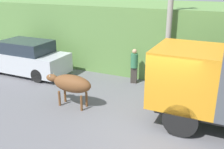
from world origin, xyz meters
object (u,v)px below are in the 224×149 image
Objects in this scene: utility_pole at (169,21)px; brown_cow at (71,84)px; parked_suv at (26,58)px; pedestrian_on_hill at (134,65)px.

brown_cow is at bearing -128.01° from utility_pole.
parked_suv is at bearing 140.65° from brown_cow.
pedestrian_on_hill is at bearing 56.91° from brown_cow.
utility_pole is (1.44, 0.19, 2.07)m from pedestrian_on_hill.
utility_pole is at bearing 40.24° from brown_cow.
utility_pole reaches higher than pedestrian_on_hill.
utility_pole reaches higher than parked_suv.
pedestrian_on_hill is 2.53m from utility_pole.
pedestrian_on_hill is (1.29, 3.29, -0.01)m from brown_cow.
parked_suv is at bearing -169.61° from utility_pole.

